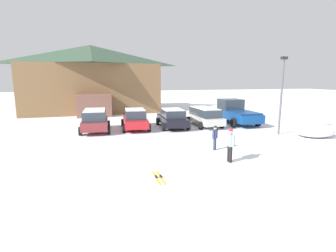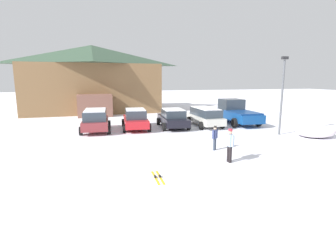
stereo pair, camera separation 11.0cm
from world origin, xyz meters
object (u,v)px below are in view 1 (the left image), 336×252
at_px(skier_adult_in_blue_parka, 230,143).
at_px(skier_teen_in_navy_coat, 215,136).
at_px(parked_maroon_van, 95,120).
at_px(parked_red_sedan, 135,119).
at_px(parked_black_sedan, 172,118).
at_px(plowed_snow_pile, 314,131).
at_px(parked_silver_wagon, 205,116).
at_px(lamp_post, 282,92).
at_px(ski_lodge, 92,78).
at_px(pair_of_skis, 159,177).
at_px(pickup_truck, 235,112).

bearing_deg(skier_adult_in_blue_parka, skier_teen_in_navy_coat, 83.48).
distance_m(parked_maroon_van, parked_red_sedan, 3.14).
distance_m(parked_black_sedan, plowed_snow_pile, 10.63).
distance_m(parked_silver_wagon, plowed_snow_pile, 8.41).
bearing_deg(plowed_snow_pile, lamp_post, 145.10).
distance_m(ski_lodge, pair_of_skis, 25.25).
distance_m(ski_lodge, skier_adult_in_blue_parka, 24.76).
relative_size(pair_of_skis, plowed_snow_pile, 0.55).
xyz_separation_m(parked_black_sedan, pickup_truck, (6.20, 0.64, 0.19)).
height_order(skier_teen_in_navy_coat, plowed_snow_pile, skier_teen_in_navy_coat).
bearing_deg(parked_black_sedan, plowed_snow_pile, -35.22).
bearing_deg(skier_teen_in_navy_coat, parked_black_sedan, 92.80).
height_order(parked_silver_wagon, skier_adult_in_blue_parka, skier_adult_in_blue_parka).
relative_size(parked_black_sedan, parked_silver_wagon, 0.98).
relative_size(parked_black_sedan, plowed_snow_pile, 1.66).
xyz_separation_m(parked_silver_wagon, skier_adult_in_blue_parka, (-2.78, -9.66, 0.07)).
height_order(ski_lodge, lamp_post, ski_lodge).
bearing_deg(plowed_snow_pile, ski_lodge, 127.24).
height_order(parked_maroon_van, pair_of_skis, parked_maroon_van).
bearing_deg(parked_black_sedan, parked_red_sedan, 177.97).
bearing_deg(pair_of_skis, skier_adult_in_blue_parka, 16.24).
relative_size(pickup_truck, lamp_post, 1.06).
bearing_deg(parked_black_sedan, ski_lodge, 115.22).
bearing_deg(skier_teen_in_navy_coat, plowed_snow_pile, 9.18).
bearing_deg(pickup_truck, ski_lodge, 133.85).
distance_m(parked_maroon_van, parked_black_sedan, 6.27).
bearing_deg(plowed_snow_pile, pickup_truck, 110.13).
distance_m(ski_lodge, parked_red_sedan, 14.60).
bearing_deg(skier_teen_in_navy_coat, parked_red_sedan, 114.81).
bearing_deg(lamp_post, parked_black_sedan, 144.69).
bearing_deg(pickup_truck, parked_silver_wagon, -168.15).
height_order(skier_teen_in_navy_coat, pair_of_skis, skier_teen_in_navy_coat).
bearing_deg(ski_lodge, parked_black_sedan, -64.78).
xyz_separation_m(ski_lodge, skier_adult_in_blue_parka, (6.66, -23.64, -3.18)).
xyz_separation_m(parked_silver_wagon, pickup_truck, (3.31, 0.70, 0.13)).
bearing_deg(parked_silver_wagon, parked_black_sedan, 178.90).
bearing_deg(lamp_post, parked_silver_wagon, 129.32).
distance_m(skier_teen_in_navy_coat, lamp_post, 7.33).
bearing_deg(lamp_post, pickup_truck, 96.00).
bearing_deg(pickup_truck, parked_red_sedan, -176.76).
height_order(ski_lodge, plowed_snow_pile, ski_lodge).
height_order(pickup_truck, lamp_post, lamp_post).
distance_m(parked_black_sedan, skier_teen_in_navy_coat, 7.48).
height_order(parked_red_sedan, pickup_truck, pickup_truck).
relative_size(parked_black_sedan, pair_of_skis, 3.01).
bearing_deg(lamp_post, skier_teen_in_navy_coat, -157.33).
height_order(skier_adult_in_blue_parka, plowed_snow_pile, skier_adult_in_blue_parka).
bearing_deg(skier_adult_in_blue_parka, pair_of_skis, -163.76).
relative_size(skier_adult_in_blue_parka, lamp_post, 0.30).
relative_size(parked_black_sedan, lamp_post, 0.84).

